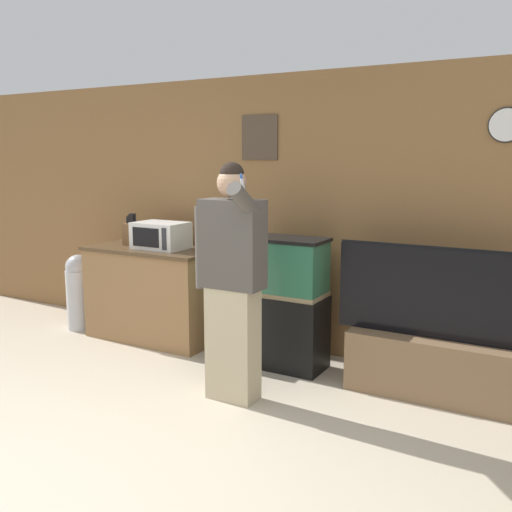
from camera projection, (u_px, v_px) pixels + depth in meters
ground_plane at (103, 477)px, 3.33m from camera, size 18.00×18.00×0.00m
wall_back_paneled at (298, 215)px, 5.35m from camera, size 10.00×0.08×2.60m
counter_island at (153, 293)px, 5.79m from camera, size 1.37×0.63×0.94m
microwave at (161, 235)px, 5.65m from camera, size 0.51×0.37×0.26m
knife_block at (130, 233)px, 5.87m from camera, size 0.10×0.12×0.33m
aquarium_on_stand at (280, 302)px, 5.01m from camera, size 0.81×0.39×1.16m
tv_on_stand at (434, 353)px, 4.38m from camera, size 1.56×0.40×1.18m
person_standing at (231, 279)px, 4.26m from camera, size 0.57×0.43×1.81m
trash_bin at (79, 291)px, 6.14m from camera, size 0.28×0.28×0.81m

